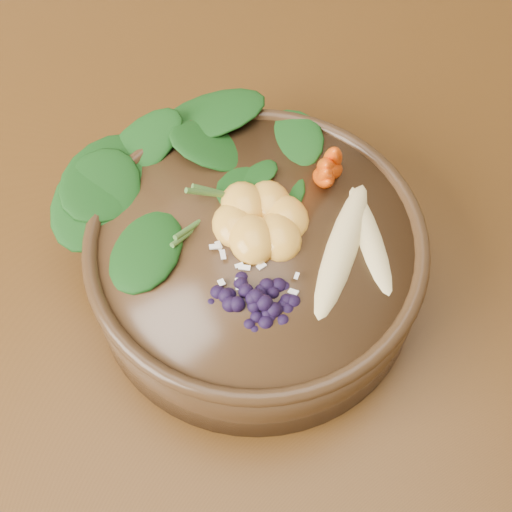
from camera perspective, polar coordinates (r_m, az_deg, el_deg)
The scene contains 9 objects.
ground at distance 1.30m, azimuth -0.46°, elevation -16.90°, with size 4.00×4.00×0.00m, color #381E0F.
dining_table at distance 0.68m, azimuth -0.84°, elevation -2.97°, with size 1.60×0.90×0.75m.
stoneware_bowl at distance 0.55m, azimuth -0.00°, elevation -0.54°, with size 0.25×0.25×0.07m, color #3D2816.
kale_heap at distance 0.54m, azimuth -3.59°, elevation 7.51°, with size 0.17×0.15×0.04m, color #124110, non-canonical shape.
carrot_cluster at distance 0.53m, azimuth 5.71°, elevation 9.10°, with size 0.05×0.05×0.07m, color #F24409, non-canonical shape.
banana_halves at distance 0.51m, azimuth 8.16°, elevation 1.70°, with size 0.09×0.13×0.02m.
mandarin_cluster at distance 0.52m, azimuth 0.38°, elevation 3.65°, with size 0.07×0.08×0.03m, color gold, non-canonical shape.
blueberry_pile at distance 0.48m, azimuth -0.35°, elevation -2.77°, with size 0.12×0.09×0.03m, color black, non-canonical shape.
coconut_flakes at distance 0.51m, azimuth -0.01°, elevation -0.08°, with size 0.08×0.06×0.01m, color white, non-canonical shape.
Camera 1 is at (-0.08, -0.31, 1.26)m, focal length 50.00 mm.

